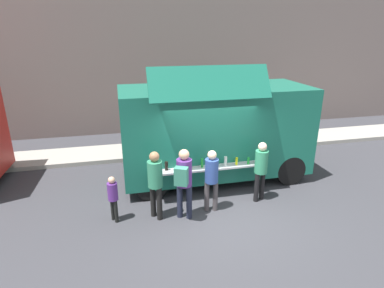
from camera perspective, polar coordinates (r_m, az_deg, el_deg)
ground_plane at (r=8.16m, az=5.49°, el=-12.75°), size 60.00×60.00×0.00m
curb_strip at (r=12.19m, az=-18.17°, el=-1.94°), size 28.00×1.60×0.15m
building_behind at (r=15.26m, az=-15.23°, el=22.22°), size 32.00×2.40×10.40m
food_truck_main at (r=9.56m, az=4.18°, el=2.56°), size 5.56×2.78×3.58m
trash_bin at (r=13.41m, az=16.71°, el=1.90°), size 0.60×0.60×0.91m
customer_front_ordering at (r=7.90m, az=3.55°, el=-5.70°), size 0.34×0.33×1.64m
customer_mid_with_backpack at (r=7.49m, az=-1.50°, el=-6.12°), size 0.48×0.59×1.80m
customer_rear_waiting at (r=7.60m, az=-6.66°, el=-6.36°), size 0.36×0.36×1.75m
customer_extra_browsing at (r=8.55m, az=12.35°, el=-3.98°), size 0.34×0.34×1.67m
child_near_queue at (r=7.81m, az=-14.10°, el=-8.92°), size 0.24×0.24×1.18m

